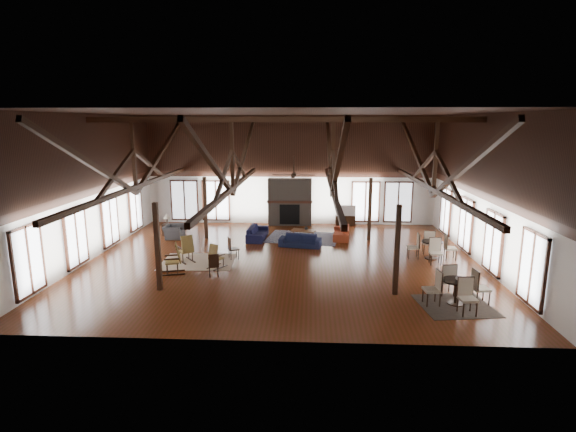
{
  "coord_description": "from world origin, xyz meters",
  "views": [
    {
      "loc": [
        1.14,
        -17.85,
        5.68
      ],
      "look_at": [
        0.18,
        1.0,
        1.69
      ],
      "focal_mm": 28.0,
      "sensor_mm": 36.0,
      "label": 1
    }
  ],
  "objects_px": {
    "sofa_navy_left": "(257,233)",
    "tv_console": "(345,220)",
    "coffee_table": "(303,231)",
    "sofa_navy_front": "(300,241)",
    "sofa_orange": "(341,232)",
    "cafe_table_near": "(457,287)",
    "armchair": "(174,232)",
    "cafe_table_far": "(432,247)"
  },
  "relations": [
    {
      "from": "sofa_navy_left",
      "to": "sofa_orange",
      "type": "bearing_deg",
      "value": -82.53
    },
    {
      "from": "sofa_navy_front",
      "to": "cafe_table_near",
      "type": "bearing_deg",
      "value": -42.27
    },
    {
      "from": "cafe_table_near",
      "to": "tv_console",
      "type": "bearing_deg",
      "value": 103.72
    },
    {
      "from": "sofa_navy_front",
      "to": "coffee_table",
      "type": "height_order",
      "value": "sofa_navy_front"
    },
    {
      "from": "sofa_orange",
      "to": "cafe_table_near",
      "type": "bearing_deg",
      "value": 25.74
    },
    {
      "from": "cafe_table_near",
      "to": "tv_console",
      "type": "xyz_separation_m",
      "value": [
        -2.68,
        10.98,
        -0.28
      ]
    },
    {
      "from": "cafe_table_far",
      "to": "armchair",
      "type": "bearing_deg",
      "value": 166.59
    },
    {
      "from": "sofa_navy_left",
      "to": "cafe_table_near",
      "type": "bearing_deg",
      "value": -134.05
    },
    {
      "from": "sofa_navy_front",
      "to": "coffee_table",
      "type": "distance_m",
      "value": 1.43
    },
    {
      "from": "sofa_orange",
      "to": "sofa_navy_front",
      "type": "bearing_deg",
      "value": -45.82
    },
    {
      "from": "tv_console",
      "to": "cafe_table_far",
      "type": "bearing_deg",
      "value": -62.77
    },
    {
      "from": "cafe_table_near",
      "to": "coffee_table",
      "type": "bearing_deg",
      "value": 122.34
    },
    {
      "from": "sofa_navy_left",
      "to": "coffee_table",
      "type": "distance_m",
      "value": 2.26
    },
    {
      "from": "coffee_table",
      "to": "tv_console",
      "type": "xyz_separation_m",
      "value": [
        2.29,
        3.13,
        -0.11
      ]
    },
    {
      "from": "sofa_orange",
      "to": "coffee_table",
      "type": "height_order",
      "value": "sofa_orange"
    },
    {
      "from": "sofa_navy_left",
      "to": "coffee_table",
      "type": "height_order",
      "value": "sofa_navy_left"
    },
    {
      "from": "coffee_table",
      "to": "cafe_table_far",
      "type": "height_order",
      "value": "cafe_table_far"
    },
    {
      "from": "cafe_table_near",
      "to": "cafe_table_far",
      "type": "bearing_deg",
      "value": 84.28
    },
    {
      "from": "sofa_navy_front",
      "to": "armchair",
      "type": "xyz_separation_m",
      "value": [
        -6.29,
        1.22,
        0.04
      ]
    },
    {
      "from": "armchair",
      "to": "cafe_table_near",
      "type": "bearing_deg",
      "value": -123.13
    },
    {
      "from": "coffee_table",
      "to": "cafe_table_far",
      "type": "xyz_separation_m",
      "value": [
        5.45,
        -3.02,
        0.14
      ]
    },
    {
      "from": "sofa_navy_left",
      "to": "tv_console",
      "type": "bearing_deg",
      "value": -51.7
    },
    {
      "from": "sofa_navy_front",
      "to": "tv_console",
      "type": "bearing_deg",
      "value": 71.39
    },
    {
      "from": "sofa_orange",
      "to": "cafe_table_far",
      "type": "distance_m",
      "value": 4.84
    },
    {
      "from": "sofa_orange",
      "to": "tv_console",
      "type": "height_order",
      "value": "sofa_orange"
    },
    {
      "from": "sofa_navy_left",
      "to": "armchair",
      "type": "height_order",
      "value": "armchair"
    },
    {
      "from": "sofa_navy_front",
      "to": "sofa_navy_left",
      "type": "height_order",
      "value": "sofa_navy_left"
    },
    {
      "from": "sofa_navy_front",
      "to": "cafe_table_far",
      "type": "relative_size",
      "value": 0.94
    },
    {
      "from": "sofa_navy_front",
      "to": "sofa_navy_left",
      "type": "distance_m",
      "value": 2.51
    },
    {
      "from": "sofa_navy_front",
      "to": "sofa_orange",
      "type": "xyz_separation_m",
      "value": [
        2.0,
        1.64,
        0.0
      ]
    },
    {
      "from": "sofa_navy_front",
      "to": "sofa_navy_left",
      "type": "xyz_separation_m",
      "value": [
        -2.14,
        1.31,
        0.03
      ]
    },
    {
      "from": "sofa_navy_front",
      "to": "coffee_table",
      "type": "relative_size",
      "value": 1.51
    },
    {
      "from": "sofa_navy_left",
      "to": "tv_console",
      "type": "distance_m",
      "value": 5.58
    },
    {
      "from": "sofa_orange",
      "to": "cafe_table_near",
      "type": "xyz_separation_m",
      "value": [
        3.09,
        -8.07,
        0.27
      ]
    },
    {
      "from": "cafe_table_near",
      "to": "tv_console",
      "type": "relative_size",
      "value": 1.96
    },
    {
      "from": "sofa_navy_left",
      "to": "cafe_table_far",
      "type": "distance_m",
      "value": 8.25
    },
    {
      "from": "armchair",
      "to": "sofa_navy_front",
      "type": "bearing_deg",
      "value": -100.21
    },
    {
      "from": "sofa_orange",
      "to": "cafe_table_near",
      "type": "relative_size",
      "value": 0.91
    },
    {
      "from": "coffee_table",
      "to": "cafe_table_near",
      "type": "relative_size",
      "value": 0.59
    },
    {
      "from": "sofa_navy_front",
      "to": "sofa_orange",
      "type": "relative_size",
      "value": 0.99
    },
    {
      "from": "cafe_table_near",
      "to": "sofa_navy_front",
      "type": "bearing_deg",
      "value": 128.37
    },
    {
      "from": "cafe_table_far",
      "to": "tv_console",
      "type": "distance_m",
      "value": 6.92
    }
  ]
}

